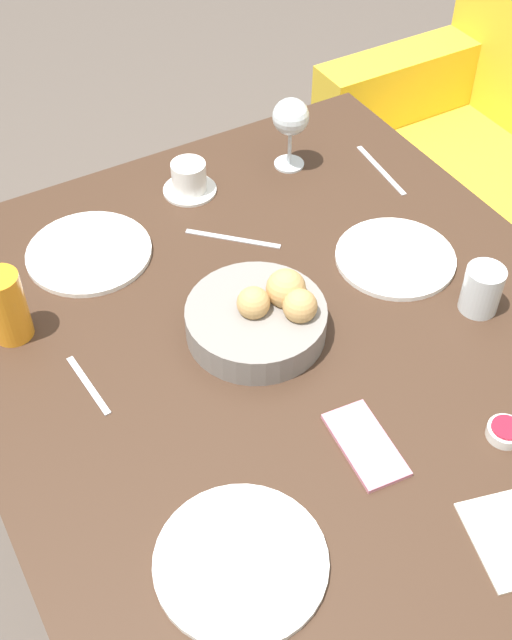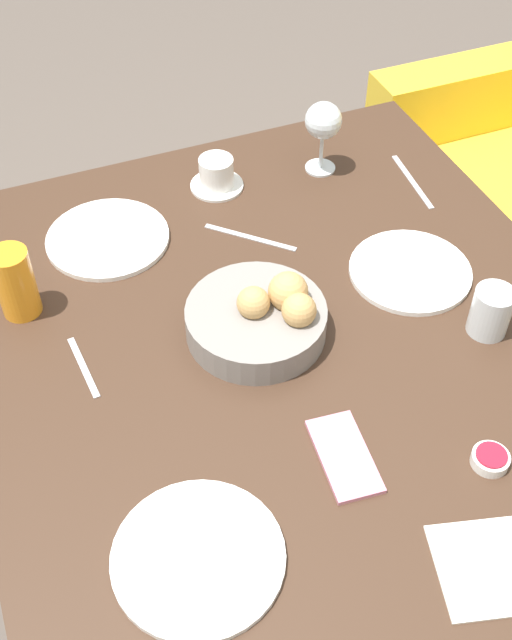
{
  "view_description": "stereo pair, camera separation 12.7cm",
  "coord_description": "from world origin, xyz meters",
  "px_view_note": "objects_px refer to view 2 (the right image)",
  "views": [
    {
      "loc": [
        0.78,
        -0.51,
        1.77
      ],
      "look_at": [
        -0.03,
        -0.05,
        0.79
      ],
      "focal_mm": 45.0,
      "sensor_mm": 36.0,
      "label": 1
    },
    {
      "loc": [
        0.83,
        -0.4,
        1.77
      ],
      "look_at": [
        -0.03,
        -0.05,
        0.79
      ],
      "focal_mm": 45.0,
      "sensor_mm": 36.0,
      "label": 2
    }
  ],
  "objects_px": {
    "bread_basket": "(261,317)",
    "jam_bowl_berry": "(490,459)",
    "fork_silver": "(412,181)",
    "spoon_coffee": "(83,367)",
    "juice_glass": "(15,283)",
    "knife_silver": "(250,237)",
    "plate_near_right": "(198,557)",
    "wine_glass": "(323,123)",
    "water_tumbler": "(491,312)",
    "napkin": "(488,567)",
    "cell_phone": "(344,456)",
    "plate_far_center": "(410,271)",
    "plate_near_left": "(108,238)",
    "coffee_cup": "(216,175)"
  },
  "relations": [
    {
      "from": "plate_far_center",
      "to": "spoon_coffee",
      "type": "xyz_separation_m",
      "value": [
        -0.0,
        -0.61,
        -0.0
      ]
    },
    {
      "from": "napkin",
      "to": "cell_phone",
      "type": "height_order",
      "value": "cell_phone"
    },
    {
      "from": "plate_near_left",
      "to": "plate_near_right",
      "type": "height_order",
      "value": "same"
    },
    {
      "from": "plate_near_right",
      "to": "fork_silver",
      "type": "xyz_separation_m",
      "value": [
        -0.63,
        0.69,
        -0.0
      ]
    },
    {
      "from": "fork_silver",
      "to": "napkin",
      "type": "height_order",
      "value": "napkin"
    },
    {
      "from": "cell_phone",
      "to": "plate_far_center",
      "type": "bearing_deg",
      "value": 137.37
    },
    {
      "from": "wine_glass",
      "to": "plate_near_right",
      "type": "bearing_deg",
      "value": -35.5
    },
    {
      "from": "plate_near_right",
      "to": "wine_glass",
      "type": "xyz_separation_m",
      "value": [
        -0.75,
        0.53,
        0.11
      ]
    },
    {
      "from": "plate_near_left",
      "to": "jam_bowl_berry",
      "type": "relative_size",
      "value": 4.16
    },
    {
      "from": "juice_glass",
      "to": "knife_silver",
      "type": "height_order",
      "value": "juice_glass"
    },
    {
      "from": "plate_near_right",
      "to": "jam_bowl_berry",
      "type": "height_order",
      "value": "jam_bowl_berry"
    },
    {
      "from": "cell_phone",
      "to": "wine_glass",
      "type": "bearing_deg",
      "value": 157.64
    },
    {
      "from": "plate_near_left",
      "to": "juice_glass",
      "type": "distance_m",
      "value": 0.23
    },
    {
      "from": "plate_near_right",
      "to": "spoon_coffee",
      "type": "distance_m",
      "value": 0.4
    },
    {
      "from": "bread_basket",
      "to": "jam_bowl_berry",
      "type": "relative_size",
      "value": 4.22
    },
    {
      "from": "juice_glass",
      "to": "cell_phone",
      "type": "distance_m",
      "value": 0.63
    },
    {
      "from": "jam_bowl_berry",
      "to": "napkin",
      "type": "bearing_deg",
      "value": -33.89
    },
    {
      "from": "jam_bowl_berry",
      "to": "spoon_coffee",
      "type": "distance_m",
      "value": 0.66
    },
    {
      "from": "plate_far_center",
      "to": "water_tumbler",
      "type": "relative_size",
      "value": 2.55
    },
    {
      "from": "plate_near_left",
      "to": "knife_silver",
      "type": "bearing_deg",
      "value": 69.46
    },
    {
      "from": "knife_silver",
      "to": "cell_phone",
      "type": "xyz_separation_m",
      "value": [
        0.52,
        -0.06,
        0.0
      ]
    },
    {
      "from": "cell_phone",
      "to": "knife_silver",
      "type": "bearing_deg",
      "value": 173.84
    },
    {
      "from": "plate_near_right",
      "to": "juice_glass",
      "type": "height_order",
      "value": "juice_glass"
    },
    {
      "from": "plate_near_right",
      "to": "fork_silver",
      "type": "relative_size",
      "value": 1.26
    },
    {
      "from": "juice_glass",
      "to": "water_tumbler",
      "type": "relative_size",
      "value": 1.49
    },
    {
      "from": "wine_glass",
      "to": "napkin",
      "type": "distance_m",
      "value": 0.93
    },
    {
      "from": "coffee_cup",
      "to": "spoon_coffee",
      "type": "relative_size",
      "value": 0.77
    },
    {
      "from": "plate_near_right",
      "to": "knife_silver",
      "type": "relative_size",
      "value": 1.67
    },
    {
      "from": "jam_bowl_berry",
      "to": "fork_silver",
      "type": "distance_m",
      "value": 0.69
    },
    {
      "from": "cell_phone",
      "to": "water_tumbler",
      "type": "bearing_deg",
      "value": 112.81
    },
    {
      "from": "bread_basket",
      "to": "plate_near_right",
      "type": "distance_m",
      "value": 0.43
    },
    {
      "from": "fork_silver",
      "to": "knife_silver",
      "type": "distance_m",
      "value": 0.38
    },
    {
      "from": "spoon_coffee",
      "to": "wine_glass",
      "type": "bearing_deg",
      "value": 120.77
    },
    {
      "from": "coffee_cup",
      "to": "jam_bowl_berry",
      "type": "relative_size",
      "value": 1.94
    },
    {
      "from": "bread_basket",
      "to": "cell_phone",
      "type": "xyz_separation_m",
      "value": [
        0.28,
        0.02,
        -0.03
      ]
    },
    {
      "from": "fork_silver",
      "to": "spoon_coffee",
      "type": "xyz_separation_m",
      "value": [
        0.24,
        -0.76,
        -0.0
      ]
    },
    {
      "from": "wine_glass",
      "to": "fork_silver",
      "type": "height_order",
      "value": "wine_glass"
    },
    {
      "from": "plate_near_right",
      "to": "plate_far_center",
      "type": "height_order",
      "value": "same"
    },
    {
      "from": "plate_near_right",
      "to": "coffee_cup",
      "type": "xyz_separation_m",
      "value": [
        -0.77,
        0.31,
        0.03
      ]
    },
    {
      "from": "plate_near_right",
      "to": "wine_glass",
      "type": "bearing_deg",
      "value": 144.5
    },
    {
      "from": "plate_far_center",
      "to": "knife_silver",
      "type": "bearing_deg",
      "value": -130.68
    },
    {
      "from": "plate_near_left",
      "to": "spoon_coffee",
      "type": "xyz_separation_m",
      "value": [
        0.3,
        -0.12,
        -0.0
      ]
    },
    {
      "from": "juice_glass",
      "to": "napkin",
      "type": "xyz_separation_m",
      "value": [
        0.72,
        0.49,
        -0.06
      ]
    },
    {
      "from": "coffee_cup",
      "to": "cell_phone",
      "type": "xyz_separation_m",
      "value": [
        0.7,
        -0.05,
        -0.03
      ]
    },
    {
      "from": "fork_silver",
      "to": "bread_basket",
      "type": "bearing_deg",
      "value": -58.71
    },
    {
      "from": "coffee_cup",
      "to": "cell_phone",
      "type": "relative_size",
      "value": 0.7
    },
    {
      "from": "plate_near_left",
      "to": "wine_glass",
      "type": "xyz_separation_m",
      "value": [
        -0.06,
        0.48,
        0.11
      ]
    },
    {
      "from": "water_tumbler",
      "to": "napkin",
      "type": "bearing_deg",
      "value": -32.84
    },
    {
      "from": "coffee_cup",
      "to": "jam_bowl_berry",
      "type": "height_order",
      "value": "coffee_cup"
    },
    {
      "from": "plate_near_left",
      "to": "jam_bowl_berry",
      "type": "xyz_separation_m",
      "value": [
        0.71,
        0.4,
        0.01
      ]
    }
  ]
}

